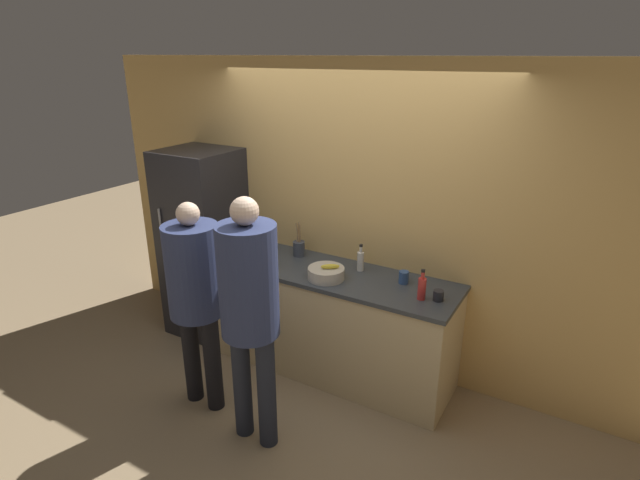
{
  "coord_description": "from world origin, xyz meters",
  "views": [
    {
      "loc": [
        1.79,
        -2.91,
        2.62
      ],
      "look_at": [
        0.0,
        0.15,
        1.28
      ],
      "focal_mm": 28.0,
      "sensor_mm": 36.0,
      "label": 1
    }
  ],
  "objects_px": {
    "cup_blue": "(404,277)",
    "person_left": "(195,287)",
    "utensil_crock": "(299,248)",
    "bottle_amber": "(271,260)",
    "cup_black": "(438,295)",
    "bottle_red": "(422,288)",
    "person_center": "(249,301)",
    "refrigerator": "(204,244)",
    "bottle_clear": "(361,260)",
    "fruit_bowl": "(326,273)"
  },
  "relations": [
    {
      "from": "bottle_amber",
      "to": "bottle_red",
      "type": "bearing_deg",
      "value": 4.5
    },
    {
      "from": "refrigerator",
      "to": "bottle_clear",
      "type": "height_order",
      "value": "refrigerator"
    },
    {
      "from": "refrigerator",
      "to": "bottle_clear",
      "type": "bearing_deg",
      "value": 4.81
    },
    {
      "from": "person_left",
      "to": "cup_black",
      "type": "bearing_deg",
      "value": 28.56
    },
    {
      "from": "bottle_clear",
      "to": "cup_black",
      "type": "distance_m",
      "value": 0.75
    },
    {
      "from": "refrigerator",
      "to": "fruit_bowl",
      "type": "height_order",
      "value": "refrigerator"
    },
    {
      "from": "bottle_red",
      "to": "cup_blue",
      "type": "xyz_separation_m",
      "value": [
        -0.21,
        0.19,
        -0.04
      ]
    },
    {
      "from": "cup_blue",
      "to": "cup_black",
      "type": "xyz_separation_m",
      "value": [
        0.32,
        -0.15,
        -0.01
      ]
    },
    {
      "from": "refrigerator",
      "to": "person_center",
      "type": "distance_m",
      "value": 1.7
    },
    {
      "from": "refrigerator",
      "to": "bottle_amber",
      "type": "height_order",
      "value": "refrigerator"
    },
    {
      "from": "utensil_crock",
      "to": "bottle_amber",
      "type": "xyz_separation_m",
      "value": [
        -0.05,
        -0.35,
        0.0
      ]
    },
    {
      "from": "utensil_crock",
      "to": "bottle_red",
      "type": "height_order",
      "value": "utensil_crock"
    },
    {
      "from": "utensil_crock",
      "to": "refrigerator",
      "type": "bearing_deg",
      "value": -171.34
    },
    {
      "from": "cup_black",
      "to": "bottle_amber",
      "type": "bearing_deg",
      "value": -174.05
    },
    {
      "from": "bottle_red",
      "to": "fruit_bowl",
      "type": "bearing_deg",
      "value": -176.7
    },
    {
      "from": "bottle_clear",
      "to": "person_left",
      "type": "bearing_deg",
      "value": -128.76
    },
    {
      "from": "bottle_red",
      "to": "cup_blue",
      "type": "height_order",
      "value": "bottle_red"
    },
    {
      "from": "fruit_bowl",
      "to": "bottle_amber",
      "type": "distance_m",
      "value": 0.5
    },
    {
      "from": "person_center",
      "to": "bottle_clear",
      "type": "xyz_separation_m",
      "value": [
        0.25,
        1.15,
        -0.08
      ]
    },
    {
      "from": "bottle_clear",
      "to": "bottle_amber",
      "type": "relative_size",
      "value": 1.19
    },
    {
      "from": "person_left",
      "to": "bottle_red",
      "type": "bearing_deg",
      "value": 29.09
    },
    {
      "from": "utensil_crock",
      "to": "person_center",
      "type": "bearing_deg",
      "value": -72.66
    },
    {
      "from": "bottle_red",
      "to": "cup_black",
      "type": "bearing_deg",
      "value": 21.25
    },
    {
      "from": "fruit_bowl",
      "to": "utensil_crock",
      "type": "relative_size",
      "value": 0.96
    },
    {
      "from": "person_center",
      "to": "cup_black",
      "type": "distance_m",
      "value": 1.37
    },
    {
      "from": "bottle_clear",
      "to": "refrigerator",
      "type": "bearing_deg",
      "value": -175.19
    },
    {
      "from": "fruit_bowl",
      "to": "bottle_clear",
      "type": "bearing_deg",
      "value": 59.93
    },
    {
      "from": "refrigerator",
      "to": "bottle_amber",
      "type": "relative_size",
      "value": 9.36
    },
    {
      "from": "bottle_amber",
      "to": "cup_black",
      "type": "xyz_separation_m",
      "value": [
        1.38,
        0.14,
        -0.04
      ]
    },
    {
      "from": "refrigerator",
      "to": "cup_black",
      "type": "distance_m",
      "value": 2.32
    },
    {
      "from": "refrigerator",
      "to": "person_center",
      "type": "relative_size",
      "value": 1.0
    },
    {
      "from": "cup_black",
      "to": "bottle_red",
      "type": "bearing_deg",
      "value": -158.75
    },
    {
      "from": "fruit_bowl",
      "to": "cup_blue",
      "type": "bearing_deg",
      "value": 22.83
    },
    {
      "from": "bottle_red",
      "to": "cup_blue",
      "type": "relative_size",
      "value": 2.4
    },
    {
      "from": "cup_blue",
      "to": "person_left",
      "type": "bearing_deg",
      "value": -141.09
    },
    {
      "from": "refrigerator",
      "to": "bottle_amber",
      "type": "distance_m",
      "value": 0.96
    },
    {
      "from": "cup_black",
      "to": "bottle_clear",
      "type": "bearing_deg",
      "value": 164.99
    },
    {
      "from": "person_center",
      "to": "bottle_amber",
      "type": "bearing_deg",
      "value": 116.89
    },
    {
      "from": "person_center",
      "to": "bottle_clear",
      "type": "relative_size",
      "value": 7.89
    },
    {
      "from": "refrigerator",
      "to": "person_left",
      "type": "distance_m",
      "value": 1.19
    },
    {
      "from": "utensil_crock",
      "to": "cup_blue",
      "type": "height_order",
      "value": "utensil_crock"
    },
    {
      "from": "bottle_red",
      "to": "person_left",
      "type": "bearing_deg",
      "value": -150.91
    },
    {
      "from": "bottle_amber",
      "to": "bottle_red",
      "type": "xyz_separation_m",
      "value": [
        1.27,
        0.1,
        0.02
      ]
    },
    {
      "from": "fruit_bowl",
      "to": "bottle_red",
      "type": "xyz_separation_m",
      "value": [
        0.77,
        0.04,
        0.04
      ]
    },
    {
      "from": "refrigerator",
      "to": "utensil_crock",
      "type": "distance_m",
      "value": 1.0
    },
    {
      "from": "utensil_crock",
      "to": "bottle_clear",
      "type": "distance_m",
      "value": 0.61
    },
    {
      "from": "refrigerator",
      "to": "bottle_red",
      "type": "distance_m",
      "value": 2.21
    },
    {
      "from": "refrigerator",
      "to": "bottle_red",
      "type": "height_order",
      "value": "refrigerator"
    },
    {
      "from": "person_left",
      "to": "bottle_amber",
      "type": "xyz_separation_m",
      "value": [
        0.18,
        0.7,
        -0.01
      ]
    },
    {
      "from": "cup_blue",
      "to": "fruit_bowl",
      "type": "bearing_deg",
      "value": -157.17
    }
  ]
}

